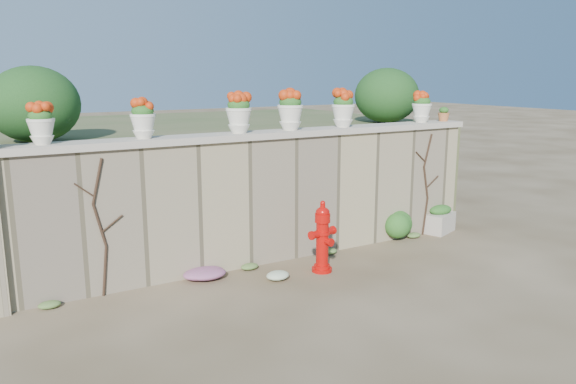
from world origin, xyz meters
TOP-DOWN VIEW (x-y plane):
  - ground at (0.00, 0.00)m, footprint 80.00×80.00m
  - stone_wall at (0.00, 1.80)m, footprint 8.00×0.40m
  - wall_cap at (0.00, 1.80)m, footprint 8.10×0.52m
  - raised_fill at (0.00, 5.00)m, footprint 9.00×6.00m
  - back_shrub_left at (-3.20, 3.00)m, footprint 1.30×1.30m
  - back_shrub_right at (3.40, 3.00)m, footprint 1.30×1.30m
  - vine_left at (-2.67, 1.58)m, footprint 0.60×0.04m
  - vine_right at (3.23, 1.58)m, footprint 0.60×0.04m
  - fire_hydrant at (0.43, 0.87)m, footprint 0.48×0.34m
  - planter_box at (3.60, 1.55)m, footprint 0.73×0.57m
  - green_shrub at (2.62, 1.55)m, footprint 0.67×0.60m
  - magenta_clump at (-1.17, 1.45)m, footprint 0.81×0.54m
  - white_flowers at (-0.40, 0.87)m, footprint 0.46×0.37m
  - urn_pot_0 at (-3.27, 1.80)m, footprint 0.34×0.34m
  - urn_pot_1 at (-1.96, 1.80)m, footprint 0.35×0.35m
  - urn_pot_2 at (-0.50, 1.80)m, footprint 0.39×0.39m
  - urn_pot_3 at (0.41, 1.80)m, footprint 0.41×0.41m
  - urn_pot_4 at (1.45, 1.80)m, footprint 0.39×0.39m
  - urn_pot_5 at (3.23, 1.80)m, footprint 0.36×0.36m
  - terracotta_pot at (3.80, 1.80)m, footprint 0.22×0.22m

SIDE VIEW (x-z plane):
  - ground at x=0.00m, z-range 0.00..0.00m
  - white_flowers at x=-0.40m, z-range 0.00..0.17m
  - magenta_clump at x=-1.17m, z-range 0.00..0.22m
  - planter_box at x=3.60m, z-range -0.02..0.51m
  - green_shrub at x=2.62m, z-range 0.00..0.64m
  - fire_hydrant at x=0.43m, z-range 0.00..1.11m
  - vine_left at x=-2.67m, z-range 0.04..1.94m
  - vine_right at x=3.23m, z-range 0.04..1.94m
  - stone_wall at x=0.00m, z-range 0.00..2.00m
  - raised_fill at x=0.00m, z-range 0.00..2.00m
  - wall_cap at x=0.00m, z-range 2.00..2.10m
  - terracotta_pot at x=3.80m, z-range 2.09..2.35m
  - urn_pot_0 at x=-3.27m, z-range 2.10..2.63m
  - urn_pot_1 at x=-1.96m, z-range 2.10..2.65m
  - urn_pot_5 at x=3.23m, z-range 2.10..2.66m
  - urn_pot_4 at x=1.45m, z-range 2.10..2.71m
  - urn_pot_2 at x=-0.50m, z-range 2.10..2.71m
  - urn_pot_3 at x=0.41m, z-range 2.10..2.74m
  - back_shrub_left at x=-3.20m, z-range 2.00..3.10m
  - back_shrub_right at x=3.40m, z-range 2.00..3.10m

